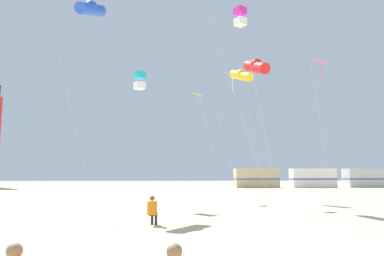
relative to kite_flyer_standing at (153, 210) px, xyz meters
The scene contains 12 objects.
kite_flyer_standing is the anchor object (origin of this frame).
kite_diamond_white 13.37m from the kite_flyer_standing, 63.67° to the left, with size 2.33×2.33×8.97m.
kite_box_cyan 11.32m from the kite_flyer_standing, 99.20° to the left, with size 3.28×3.28×8.54m.
kite_diamond_rainbow 16.60m from the kite_flyer_standing, 40.07° to the left, with size 1.37×1.37×9.84m.
kite_tube_gold 17.69m from the kite_flyer_standing, 65.57° to the left, with size 2.72×3.15×10.55m.
kite_box_magenta 13.92m from the kite_flyer_standing, 54.51° to the left, with size 3.34×2.61×12.27m.
kite_tube_blue 13.26m from the kite_flyer_standing, 123.58° to the left, with size 3.32×3.53×12.34m.
kite_tube_scarlet 12.27m from the kite_flyer_standing, 50.45° to the left, with size 1.69×2.59×9.32m.
kite_diamond_lime 15.43m from the kite_flyer_standing, 78.41° to the left, with size 2.51×2.51×8.35m.
rv_van_tan 41.63m from the kite_flyer_standing, 71.56° to the left, with size 6.50×2.52×2.80m.
rv_van_white 44.57m from the kite_flyer_standing, 61.20° to the left, with size 6.46×2.41×2.80m.
rv_van_silver 49.69m from the kite_flyer_standing, 53.06° to the left, with size 6.59×2.78×2.80m.
Camera 1 is at (0.68, -7.56, 2.00)m, focal length 34.51 mm.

